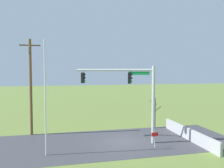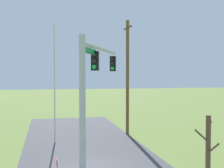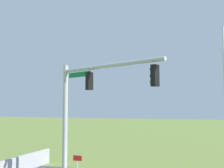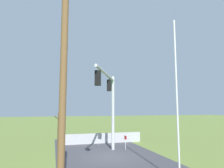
{
  "view_description": "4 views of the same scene",
  "coord_description": "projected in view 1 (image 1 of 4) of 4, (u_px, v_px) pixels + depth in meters",
  "views": [
    {
      "loc": [
        -5.16,
        -18.65,
        6.16
      ],
      "look_at": [
        -0.68,
        1.02,
        5.0
      ],
      "focal_mm": 35.99,
      "sensor_mm": 36.0,
      "label": 1
    },
    {
      "loc": [
        15.25,
        -2.53,
        4.93
      ],
      "look_at": [
        -1.55,
        1.23,
        4.33
      ],
      "focal_mm": 47.94,
      "sensor_mm": 36.0,
      "label": 2
    },
    {
      "loc": [
        -5.34,
        14.27,
        4.23
      ],
      "look_at": [
        -1.13,
        1.3,
        5.26
      ],
      "focal_mm": 46.44,
      "sensor_mm": 36.0,
      "label": 3
    },
    {
      "loc": [
        -15.58,
        4.28,
        3.7
      ],
      "look_at": [
        -0.74,
        0.03,
        5.52
      ],
      "focal_mm": 32.78,
      "sensor_mm": 36.0,
      "label": 4
    }
  ],
  "objects": [
    {
      "name": "ground_plane",
      "position": [
        122.0,
        141.0,
        19.65
      ],
      "size": [
        160.0,
        160.0,
        0.0
      ],
      "primitive_type": "plane",
      "color": "olive"
    },
    {
      "name": "road_surface",
      "position": [
        76.0,
        145.0,
        18.76
      ],
      "size": [
        28.0,
        8.0,
        0.01
      ],
      "primitive_type": "cube",
      "color": "#3D3D42",
      "rests_on": "ground_plane"
    },
    {
      "name": "sidewalk_corner",
      "position": [
        164.0,
        142.0,
        19.46
      ],
      "size": [
        6.0,
        6.0,
        0.01
      ],
      "primitive_type": "cube",
      "color": "#B7B5AD",
      "rests_on": "ground_plane"
    },
    {
      "name": "retaining_fence",
      "position": [
        189.0,
        134.0,
        20.09
      ],
      "size": [
        0.2,
        8.45,
        1.05
      ],
      "primitive_type": "cube",
      "color": "#A8A8AD",
      "rests_on": "ground_plane"
    },
    {
      "name": "signal_mast",
      "position": [
        132.0,
        89.0,
        19.36
      ],
      "size": [
        6.39,
        3.1,
        6.61
      ],
      "color": "#B2B5BA",
      "rests_on": "ground_plane"
    },
    {
      "name": "flagpole",
      "position": [
        45.0,
        98.0,
        16.17
      ],
      "size": [
        0.1,
        0.1,
        8.44
      ],
      "primitive_type": "cylinder",
      "color": "silver",
      "rests_on": "ground_plane"
    },
    {
      "name": "utility_pole",
      "position": [
        31.0,
        86.0,
        21.46
      ],
      "size": [
        1.9,
        0.26,
        9.2
      ],
      "color": "brown",
      "rests_on": "ground_plane"
    },
    {
      "name": "bare_tree",
      "position": [
        155.0,
        112.0,
        24.22
      ],
      "size": [
        1.27,
        1.02,
        3.28
      ],
      "color": "brown",
      "rests_on": "ground_plane"
    },
    {
      "name": "open_sign",
      "position": [
        155.0,
        136.0,
        18.07
      ],
      "size": [
        0.56,
        0.04,
        1.22
      ],
      "color": "silver",
      "rests_on": "ground_plane"
    }
  ]
}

